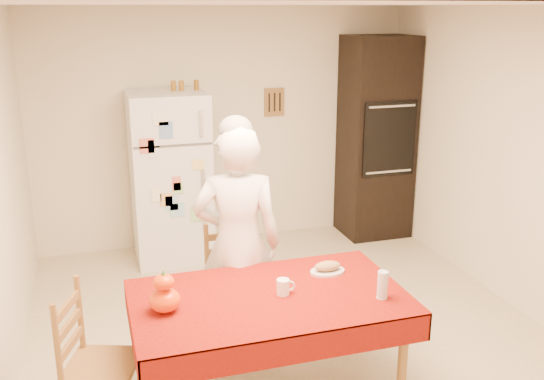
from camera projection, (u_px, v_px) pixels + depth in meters
name	position (u px, v px, depth m)	size (l,w,h in m)	color
floor	(292.00, 336.00, 4.76)	(4.50, 4.50, 0.00)	tan
room_shell	(294.00, 133.00, 4.29)	(4.02, 4.52, 2.51)	beige
refrigerator	(170.00, 177.00, 6.05)	(0.75, 0.74, 1.70)	white
oven_cabinet	(376.00, 138.00, 6.66)	(0.70, 0.62, 2.20)	black
dining_table	(269.00, 306.00, 3.78)	(1.70, 1.00, 0.76)	brown
chair_far	(234.00, 281.00, 4.54)	(0.43, 0.41, 0.95)	brown
chair_left	(90.00, 358.00, 3.55)	(0.52, 0.53, 0.95)	brown
seated_woman	(238.00, 245.00, 4.29)	(0.63, 0.41, 1.73)	white
coffee_mug	(283.00, 287.00, 3.77)	(0.08, 0.08, 0.10)	white
pumpkin_lower	(165.00, 300.00, 3.55)	(0.19, 0.19, 0.14)	#D55C05
pumpkin_upper	(164.00, 282.00, 3.52)	(0.12, 0.12, 0.09)	#C93E04
wine_glass	(383.00, 285.00, 3.71)	(0.07, 0.07, 0.18)	silver
bread_plate	(327.00, 271.00, 4.08)	(0.24, 0.24, 0.02)	silver
bread_loaf	(327.00, 266.00, 4.07)	(0.18, 0.10, 0.06)	tan
spice_jar_left	(173.00, 86.00, 5.86)	(0.05, 0.05, 0.10)	#895C19
spice_jar_mid	(181.00, 86.00, 5.88)	(0.05, 0.05, 0.10)	#99631B
spice_jar_right	(196.00, 85.00, 5.92)	(0.05, 0.05, 0.10)	brown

